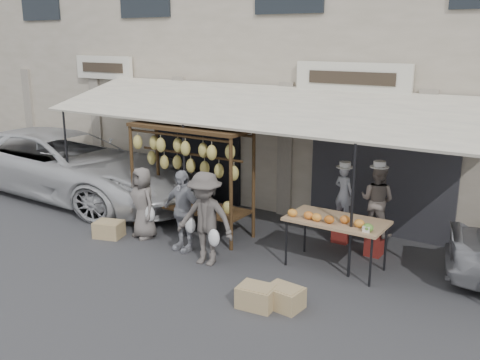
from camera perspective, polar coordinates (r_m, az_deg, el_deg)
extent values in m
plane|color=#2D2D30|center=(9.61, -5.36, -9.21)|extent=(90.00, 90.00, 0.00)
cube|color=#BEB09D|center=(14.43, 10.89, 13.01)|extent=(24.00, 6.00, 7.00)
cube|color=#232328|center=(11.14, 14.80, 0.56)|extent=(3.00, 0.10, 2.50)
cube|color=black|center=(13.31, -4.73, 3.32)|extent=(2.60, 0.10, 2.50)
cube|color=silver|center=(11.01, 11.86, 10.62)|extent=(2.40, 0.10, 0.60)
cube|color=silver|center=(15.04, -14.32, 11.56)|extent=(2.00, 0.10, 0.60)
cube|color=beige|center=(10.74, 1.98, 7.87)|extent=(10.00, 2.34, 0.63)
cylinder|color=black|center=(13.09, -17.95, 1.99)|extent=(0.05, 0.05, 2.30)
cylinder|color=black|center=(10.66, -5.91, -0.20)|extent=(0.05, 0.05, 2.30)
cylinder|color=black|center=(8.97, 11.84, -3.39)|extent=(0.05, 0.05, 2.30)
cylinder|color=black|center=(11.46, -11.39, 0.40)|extent=(0.07, 0.07, 2.20)
cylinder|color=black|center=(9.93, -0.97, -1.57)|extent=(0.07, 0.07, 2.20)
cylinder|color=black|center=(12.03, -8.74, 1.20)|extent=(0.07, 0.07, 2.20)
cylinder|color=black|center=(10.57, 1.45, -0.54)|extent=(0.07, 0.07, 2.20)
cube|color=black|center=(10.72, -5.37, 5.64)|extent=(2.60, 0.90, 0.07)
cylinder|color=black|center=(10.47, -6.54, 4.72)|extent=(2.50, 0.05, 0.05)
cylinder|color=black|center=(11.01, -4.22, 5.28)|extent=(2.50, 0.05, 0.05)
cylinder|color=black|center=(10.82, -5.30, 2.76)|extent=(2.50, 0.05, 0.05)
cube|color=black|center=(11.10, -5.16, -2.79)|extent=(2.50, 0.80, 0.05)
ellipsoid|color=#CBC15D|center=(11.24, -10.86, 3.99)|extent=(0.20, 0.18, 0.30)
ellipsoid|color=#CBC15D|center=(11.13, -9.15, 3.96)|extent=(0.20, 0.18, 0.30)
ellipsoid|color=#CBC15D|center=(10.82, -8.44, 3.72)|extent=(0.20, 0.18, 0.30)
ellipsoid|color=#CBC15D|center=(10.72, -6.65, 3.71)|extent=(0.20, 0.18, 0.30)
ellipsoid|color=#CBC15D|center=(10.42, -5.83, 3.37)|extent=(0.20, 0.18, 0.30)
ellipsoid|color=#CBC15D|center=(10.35, -3.95, 3.19)|extent=(0.20, 0.18, 0.30)
ellipsoid|color=#CBC15D|center=(10.04, -3.03, 2.94)|extent=(0.20, 0.18, 0.30)
ellipsoid|color=#CBC15D|center=(9.98, -1.06, 3.01)|extent=(0.20, 0.18, 0.30)
ellipsoid|color=#CBC15D|center=(11.53, -9.38, 2.35)|extent=(0.20, 0.18, 0.30)
ellipsoid|color=#CBC15D|center=(11.31, -8.06, 1.89)|extent=(0.20, 0.18, 0.30)
ellipsoid|color=#CBC15D|center=(11.08, -6.70, 1.89)|extent=(0.20, 0.18, 0.30)
ellipsoid|color=#CBC15D|center=(10.87, -5.27, 1.52)|extent=(0.20, 0.18, 0.30)
ellipsoid|color=#CBC15D|center=(10.67, -3.79, 1.26)|extent=(0.20, 0.18, 0.30)
ellipsoid|color=#CBC15D|center=(10.47, -2.25, 0.99)|extent=(0.20, 0.18, 0.30)
ellipsoid|color=#CBC15D|center=(10.28, -0.66, 0.73)|extent=(0.20, 0.18, 0.30)
cube|color=#9A7E57|center=(9.36, 10.26, -4.30)|extent=(1.70, 0.90, 0.05)
cylinder|color=black|center=(9.51, 4.95, -6.69)|extent=(0.04, 0.04, 0.85)
cylinder|color=black|center=(8.95, 13.77, -8.51)|extent=(0.04, 0.04, 0.85)
cylinder|color=black|center=(10.13, 6.94, -5.37)|extent=(0.04, 0.04, 0.85)
cylinder|color=black|center=(9.60, 15.26, -6.96)|extent=(0.04, 0.04, 0.85)
ellipsoid|color=orange|center=(9.37, 5.63, -3.50)|extent=(0.18, 0.14, 0.14)
ellipsoid|color=orange|center=(9.27, 7.33, -3.75)|extent=(0.18, 0.14, 0.14)
ellipsoid|color=orange|center=(9.19, 8.17, -3.96)|extent=(0.18, 0.14, 0.14)
ellipsoid|color=#B25919|center=(9.11, 9.50, -4.18)|extent=(0.18, 0.14, 0.14)
ellipsoid|color=orange|center=(9.16, 11.14, -4.15)|extent=(0.18, 0.14, 0.14)
ellipsoid|color=orange|center=(9.02, 12.60, -4.54)|extent=(0.18, 0.14, 0.14)
ellipsoid|color=#598C33|center=(8.85, 13.50, -4.97)|extent=(0.18, 0.14, 0.14)
imported|color=#9D9FA7|center=(10.56, 11.00, -1.39)|extent=(0.45, 0.35, 1.10)
imported|color=slate|center=(10.01, 14.42, -2.11)|extent=(0.67, 0.54, 1.31)
imported|color=#67605B|center=(10.86, -10.31, -2.41)|extent=(0.82, 0.65, 1.45)
imported|color=#919299|center=(10.11, -6.15, -3.24)|extent=(0.95, 0.46, 1.56)
imported|color=#514B46|center=(9.42, -3.73, -4.14)|extent=(1.16, 0.77, 1.69)
cube|color=maroon|center=(10.80, 10.80, -5.35)|extent=(0.38, 0.38, 0.45)
cube|color=maroon|center=(10.29, 14.11, -6.70)|extent=(0.30, 0.30, 0.41)
cube|color=tan|center=(8.20, 1.81, -12.33)|extent=(0.59, 0.47, 0.33)
cube|color=tan|center=(8.21, 4.74, -12.38)|extent=(0.57, 0.46, 0.32)
cube|color=tan|center=(11.19, -13.81, -5.12)|extent=(0.64, 0.56, 0.33)
imported|color=silver|center=(14.38, -18.36, 3.24)|extent=(5.78, 2.76, 2.39)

